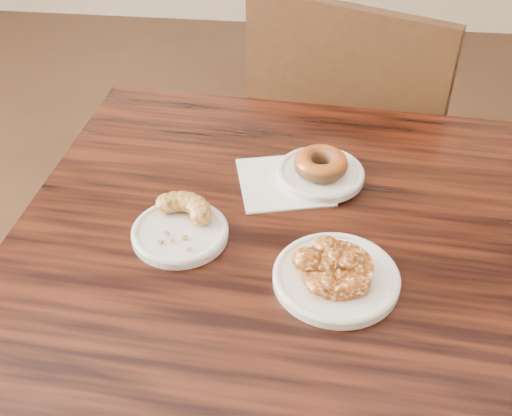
# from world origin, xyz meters

# --- Properties ---
(cafe_table) EXTENTS (0.87, 0.87, 0.75)m
(cafe_table) POSITION_xyz_m (-0.02, 0.00, 0.38)
(cafe_table) COLOR black
(cafe_table) RESTS_ON floor
(chair_far) EXTENTS (0.64, 0.64, 0.90)m
(chair_far) POSITION_xyz_m (0.15, 0.73, 0.45)
(chair_far) COLOR black
(chair_far) RESTS_ON floor
(napkin) EXTENTS (0.18, 0.18, 0.00)m
(napkin) POSITION_xyz_m (-0.02, 0.15, 0.75)
(napkin) COLOR white
(napkin) RESTS_ON cafe_table
(plate_donut) EXTENTS (0.15, 0.15, 0.01)m
(plate_donut) POSITION_xyz_m (0.04, 0.16, 0.76)
(plate_donut) COLOR white
(plate_donut) RESTS_ON napkin
(plate_cruller) EXTENTS (0.15, 0.15, 0.01)m
(plate_cruller) POSITION_xyz_m (-0.17, -0.00, 0.76)
(plate_cruller) COLOR silver
(plate_cruller) RESTS_ON cafe_table
(plate_fritter) EXTENTS (0.18, 0.18, 0.01)m
(plate_fritter) POSITION_xyz_m (0.07, -0.07, 0.76)
(plate_fritter) COLOR white
(plate_fritter) RESTS_ON cafe_table
(glazed_donut) EXTENTS (0.09, 0.09, 0.03)m
(glazed_donut) POSITION_xyz_m (0.04, 0.16, 0.78)
(glazed_donut) COLOR #913C15
(glazed_donut) RESTS_ON plate_donut
(apple_fritter) EXTENTS (0.14, 0.14, 0.03)m
(apple_fritter) POSITION_xyz_m (0.07, -0.07, 0.78)
(apple_fritter) COLOR #441B07
(apple_fritter) RESTS_ON plate_fritter
(cruller_fragment) EXTENTS (0.12, 0.12, 0.03)m
(cruller_fragment) POSITION_xyz_m (-0.17, -0.00, 0.78)
(cruller_fragment) COLOR brown
(cruller_fragment) RESTS_ON plate_cruller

